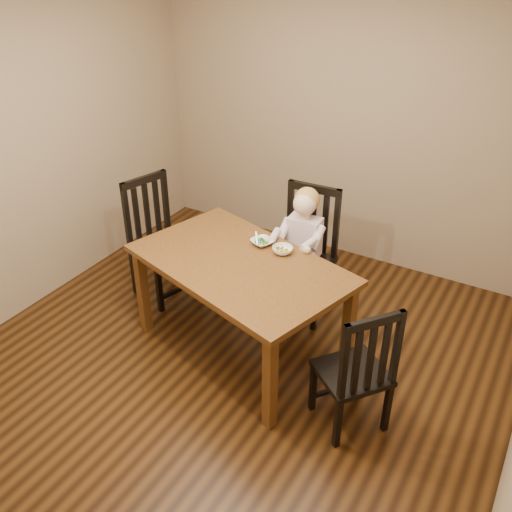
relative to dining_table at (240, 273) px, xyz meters
The scene contains 9 objects.
room 0.65m from the dining_table, 66.42° to the right, with size 4.01×4.01×2.71m.
dining_table is the anchor object (origin of this frame).
chair_child 0.80m from the dining_table, 76.84° to the left, with size 0.51×0.49×1.13m.
chair_left 1.13m from the dining_table, 162.62° to the left, with size 0.57×0.58×1.10m.
chair_right 1.15m from the dining_table, 16.11° to the right, with size 0.59×0.60×1.00m.
toddler 0.73m from the dining_table, 75.58° to the left, with size 0.36×0.45×0.62m, color white, non-canonical shape.
bowl_peas 0.33m from the dining_table, 88.15° to the left, with size 0.16×0.16×0.04m, color white.
bowl_veg 0.37m from the dining_table, 53.12° to the left, with size 0.16×0.16×0.05m, color white.
fork 0.34m from the dining_table, 96.33° to the left, with size 0.07×0.10×0.04m.
Camera 1 is at (1.86, -2.91, 3.03)m, focal length 40.00 mm.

